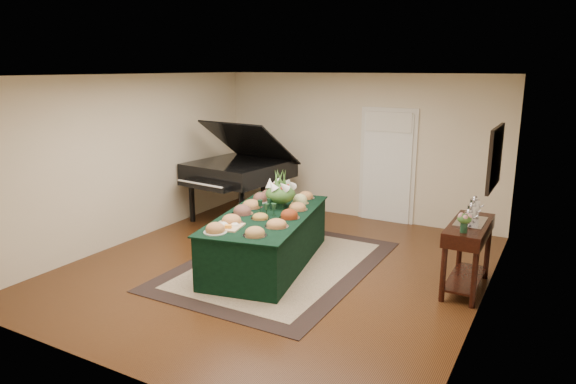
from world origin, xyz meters
The scene contains 14 objects.
ground centered at (0.00, 0.00, 0.00)m, with size 6.00×6.00×0.00m, color black.
area_rug centered at (-0.02, 0.07, 0.01)m, with size 2.50×3.50×0.01m.
kitchen_doorway centered at (0.60, 2.97, 1.02)m, with size 1.05×0.07×2.10m.
buffet_table centered at (-0.19, 0.02, 0.39)m, with size 1.66×2.70×0.77m.
food_platters centered at (-0.22, 0.07, 0.81)m, with size 1.23×2.39×0.12m.
cutting_board centered at (-0.32, -0.75, 0.80)m, with size 0.44×0.44×0.10m.
green_goblets centered at (-0.20, 0.05, 0.86)m, with size 0.35×0.34×0.18m.
floral_centerpiece centered at (-0.19, 0.41, 1.04)m, with size 0.46×0.46×0.46m.
grand_piano centered at (-1.85, 1.75, 0.95)m, with size 1.81×1.99×1.87m.
wicker_basket centered at (-1.11, 1.34, 0.14)m, with size 0.44×0.44×0.27m, color olive.
mahogany_sideboard centered at (2.50, 0.52, 0.69)m, with size 0.45×1.19×0.89m.
tea_service centered at (2.50, 0.60, 1.01)m, with size 0.34×0.58×0.30m.
pink_bouquet centered at (2.50, 0.10, 1.06)m, with size 0.19×0.19×0.24m.
wall_painting centered at (2.72, 0.52, 1.75)m, with size 0.05×0.95×0.75m.
Camera 1 is at (3.49, -5.98, 2.81)m, focal length 32.00 mm.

